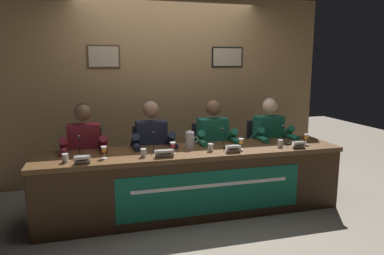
# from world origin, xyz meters

# --- Properties ---
(ground_plane) EXTENTS (12.00, 12.00, 0.00)m
(ground_plane) POSITION_xyz_m (0.00, 0.00, 0.00)
(ground_plane) COLOR gray
(wall_back_panelled) EXTENTS (4.59, 0.14, 2.60)m
(wall_back_panelled) POSITION_xyz_m (0.00, 1.31, 1.30)
(wall_back_panelled) COLOR #937047
(wall_back_panelled) RESTS_ON ground_plane
(conference_table) EXTENTS (3.39, 0.73, 0.72)m
(conference_table) POSITION_xyz_m (0.00, -0.11, 0.50)
(conference_table) COLOR brown
(conference_table) RESTS_ON ground_plane
(chair_far_left) EXTENTS (0.44, 0.45, 0.90)m
(chair_far_left) POSITION_xyz_m (-1.16, 0.55, 0.44)
(chair_far_left) COLOR black
(chair_far_left) RESTS_ON ground_plane
(panelist_far_left) EXTENTS (0.51, 0.48, 1.23)m
(panelist_far_left) POSITION_xyz_m (-1.16, 0.35, 0.72)
(panelist_far_left) COLOR black
(panelist_far_left) RESTS_ON ground_plane
(nameplate_far_left) EXTENTS (0.15, 0.06, 0.08)m
(nameplate_far_left) POSITION_xyz_m (-1.17, -0.27, 0.76)
(nameplate_far_left) COLOR white
(nameplate_far_left) RESTS_ON conference_table
(juice_glass_far_left) EXTENTS (0.06, 0.06, 0.12)m
(juice_glass_far_left) POSITION_xyz_m (-0.96, -0.12, 0.81)
(juice_glass_far_left) COLOR white
(juice_glass_far_left) RESTS_ON conference_table
(water_cup_far_left) EXTENTS (0.06, 0.06, 0.08)m
(water_cup_far_left) POSITION_xyz_m (-1.33, -0.17, 0.76)
(water_cup_far_left) COLOR silver
(water_cup_far_left) RESTS_ON conference_table
(microphone_far_left) EXTENTS (0.06, 0.17, 0.22)m
(microphone_far_left) POSITION_xyz_m (-1.20, -0.02, 0.80)
(microphone_far_left) COLOR black
(microphone_far_left) RESTS_ON conference_table
(chair_center_left) EXTENTS (0.44, 0.45, 0.90)m
(chair_center_left) POSITION_xyz_m (-0.39, 0.55, 0.44)
(chair_center_left) COLOR black
(chair_center_left) RESTS_ON ground_plane
(panelist_center_left) EXTENTS (0.51, 0.48, 1.23)m
(panelist_center_left) POSITION_xyz_m (-0.39, 0.35, 0.72)
(panelist_center_left) COLOR black
(panelist_center_left) RESTS_ON ground_plane
(nameplate_center_left) EXTENTS (0.20, 0.06, 0.08)m
(nameplate_center_left) POSITION_xyz_m (-0.36, -0.24, 0.76)
(nameplate_center_left) COLOR white
(nameplate_center_left) RESTS_ON conference_table
(juice_glass_center_left) EXTENTS (0.06, 0.06, 0.12)m
(juice_glass_center_left) POSITION_xyz_m (-0.24, -0.12, 0.81)
(juice_glass_center_left) COLOR white
(juice_glass_center_left) RESTS_ON conference_table
(water_cup_center_left) EXTENTS (0.06, 0.06, 0.08)m
(water_cup_center_left) POSITION_xyz_m (-0.57, -0.17, 0.76)
(water_cup_center_left) COLOR silver
(water_cup_center_left) RESTS_ON conference_table
(microphone_center_left) EXTENTS (0.06, 0.17, 0.22)m
(microphone_center_left) POSITION_xyz_m (-0.42, 0.01, 0.80)
(microphone_center_left) COLOR black
(microphone_center_left) RESTS_ON conference_table
(chair_center_right) EXTENTS (0.44, 0.45, 0.90)m
(chair_center_right) POSITION_xyz_m (0.39, 0.55, 0.44)
(chair_center_right) COLOR black
(chair_center_right) RESTS_ON ground_plane
(panelist_center_right) EXTENTS (0.51, 0.48, 1.23)m
(panelist_center_right) POSITION_xyz_m (0.39, 0.35, 0.72)
(panelist_center_right) COLOR black
(panelist_center_right) RESTS_ON ground_plane
(nameplate_center_right) EXTENTS (0.16, 0.06, 0.08)m
(nameplate_center_right) POSITION_xyz_m (0.39, -0.24, 0.76)
(nameplate_center_right) COLOR white
(nameplate_center_right) RESTS_ON conference_table
(juice_glass_center_right) EXTENTS (0.06, 0.06, 0.12)m
(juice_glass_center_right) POSITION_xyz_m (0.53, -0.14, 0.81)
(juice_glass_center_right) COLOR white
(juice_glass_center_right) RESTS_ON conference_table
(water_cup_center_right) EXTENTS (0.06, 0.06, 0.08)m
(water_cup_center_right) POSITION_xyz_m (0.17, -0.13, 0.76)
(water_cup_center_right) COLOR silver
(water_cup_center_right) RESTS_ON conference_table
(microphone_center_right) EXTENTS (0.06, 0.17, 0.22)m
(microphone_center_right) POSITION_xyz_m (0.38, -0.02, 0.80)
(microphone_center_right) COLOR black
(microphone_center_right) RESTS_ON conference_table
(chair_far_right) EXTENTS (0.44, 0.45, 0.90)m
(chair_far_right) POSITION_xyz_m (1.16, 0.55, 0.44)
(chair_far_right) COLOR black
(chair_far_right) RESTS_ON ground_plane
(panelist_far_right) EXTENTS (0.51, 0.48, 1.23)m
(panelist_far_right) POSITION_xyz_m (1.16, 0.35, 0.72)
(panelist_far_right) COLOR black
(panelist_far_right) RESTS_ON ground_plane
(nameplate_far_right) EXTENTS (0.15, 0.06, 0.08)m
(nameplate_far_right) POSITION_xyz_m (1.19, -0.26, 0.76)
(nameplate_far_right) COLOR white
(nameplate_far_right) RESTS_ON conference_table
(juice_glass_far_right) EXTENTS (0.06, 0.06, 0.12)m
(juice_glass_far_right) POSITION_xyz_m (1.37, -0.11, 0.81)
(juice_glass_far_right) COLOR white
(juice_glass_far_right) RESTS_ON conference_table
(water_cup_far_right) EXTENTS (0.06, 0.06, 0.08)m
(water_cup_far_right) POSITION_xyz_m (1.01, -0.15, 0.76)
(water_cup_far_right) COLOR silver
(water_cup_far_right) RESTS_ON conference_table
(microphone_far_right) EXTENTS (0.06, 0.17, 0.22)m
(microphone_far_right) POSITION_xyz_m (1.16, -0.03, 0.80)
(microphone_far_right) COLOR black
(microphone_far_right) RESTS_ON conference_table
(water_pitcher_central) EXTENTS (0.15, 0.10, 0.21)m
(water_pitcher_central) POSITION_xyz_m (-0.01, 0.06, 0.82)
(water_pitcher_central) COLOR silver
(water_pitcher_central) RESTS_ON conference_table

